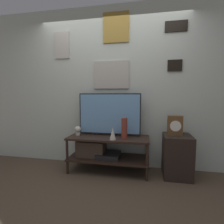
% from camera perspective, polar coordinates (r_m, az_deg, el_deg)
% --- Properties ---
extents(ground_plane, '(12.00, 12.00, 0.00)m').
position_cam_1_polar(ground_plane, '(2.73, -2.55, -21.07)').
color(ground_plane, '#4C3D2D').
extents(wall_back, '(6.40, 0.08, 2.70)m').
position_cam_1_polar(wall_back, '(3.02, 0.04, 8.19)').
color(wall_back, beige).
rests_on(wall_back, ground_plane).
extents(media_console, '(1.27, 0.51, 0.56)m').
position_cam_1_polar(media_console, '(2.88, -3.33, -11.98)').
color(media_console, black).
rests_on(media_console, ground_plane).
extents(television, '(1.02, 0.05, 0.69)m').
position_cam_1_polar(television, '(2.85, -0.84, -0.63)').
color(television, black).
rests_on(television, media_console).
extents(vase_slim_bronze, '(0.10, 0.10, 0.18)m').
position_cam_1_polar(vase_slim_bronze, '(2.60, 0.25, -7.05)').
color(vase_slim_bronze, beige).
rests_on(vase_slim_bronze, media_console).
extents(vase_tall_ceramic, '(0.09, 0.09, 0.32)m').
position_cam_1_polar(vase_tall_ceramic, '(2.66, 4.04, -5.33)').
color(vase_tall_ceramic, brown).
rests_on(vase_tall_ceramic, media_console).
extents(decorative_bust, '(0.10, 0.10, 0.15)m').
position_cam_1_polar(decorative_bust, '(2.94, -11.10, -5.84)').
color(decorative_bust, beige).
rests_on(decorative_bust, media_console).
extents(side_table, '(0.40, 0.45, 0.63)m').
position_cam_1_polar(side_table, '(2.88, 20.44, -13.23)').
color(side_table, black).
rests_on(side_table, ground_plane).
extents(mantel_clock, '(0.21, 0.11, 0.29)m').
position_cam_1_polar(mantel_clock, '(2.76, 19.87, -4.15)').
color(mantel_clock, brown).
rests_on(mantel_clock, side_table).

